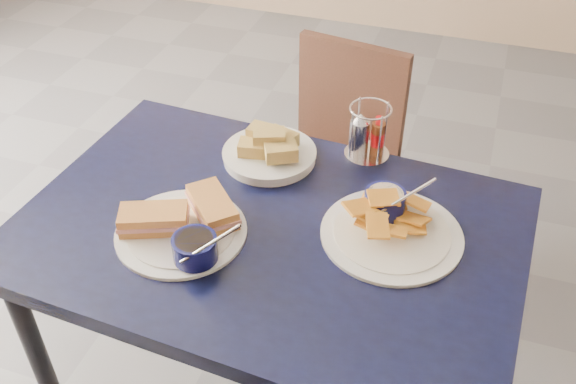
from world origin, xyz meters
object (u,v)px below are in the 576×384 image
(condiment_caddy, at_px, (366,135))
(sandwich_plate, at_px, (185,226))
(dining_table, at_px, (269,252))
(bread_basket, at_px, (270,150))
(plantain_plate, at_px, (389,222))
(chair_far, at_px, (335,146))

(condiment_caddy, bearing_deg, sandwich_plate, -125.54)
(dining_table, distance_m, bread_basket, 0.26)
(sandwich_plate, height_order, condiment_caddy, condiment_caddy)
(sandwich_plate, bearing_deg, plantain_plate, 20.98)
(condiment_caddy, bearing_deg, plantain_plate, -66.40)
(bread_basket, distance_m, condiment_caddy, 0.24)
(dining_table, xyz_separation_m, bread_basket, (-0.08, 0.23, 0.10))
(dining_table, relative_size, sandwich_plate, 3.64)
(chair_far, xyz_separation_m, plantain_plate, (0.29, -0.69, 0.32))
(dining_table, height_order, plantain_plate, plantain_plate)
(plantain_plate, xyz_separation_m, condiment_caddy, (-0.11, 0.25, 0.04))
(dining_table, distance_m, condiment_caddy, 0.38)
(plantain_plate, bearing_deg, condiment_caddy, 113.60)
(chair_far, bearing_deg, condiment_caddy, -67.43)
(sandwich_plate, height_order, plantain_plate, same)
(sandwich_plate, bearing_deg, chair_far, 82.66)
(plantain_plate, bearing_deg, chair_far, 112.95)
(sandwich_plate, relative_size, bread_basket, 1.36)
(dining_table, bearing_deg, chair_far, 93.56)
(chair_far, height_order, sandwich_plate, sandwich_plate)
(dining_table, bearing_deg, plantain_plate, 16.55)
(bread_basket, bearing_deg, plantain_plate, -25.92)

